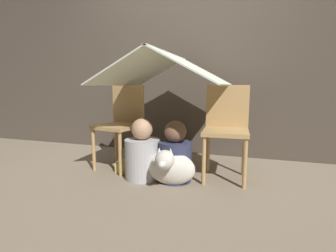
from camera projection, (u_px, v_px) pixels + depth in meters
ground_plane at (162, 180)px, 2.44m from camera, size 8.80×8.80×0.00m
wall_back at (189, 55)px, 3.25m from camera, size 7.00×0.05×2.50m
chair_left at (122, 121)px, 2.76m from camera, size 0.48×0.48×0.87m
chair_right at (226, 126)px, 2.44m from camera, size 0.42×0.42×0.87m
sheet_canopy at (168, 69)px, 2.46m from camera, size 1.11×1.15×0.30m
person_front at (142, 154)px, 2.45m from camera, size 0.33×0.33×0.57m
person_second at (175, 156)px, 2.38m from camera, size 0.30×0.30×0.56m
dog at (170, 167)px, 2.28m from camera, size 0.44×0.37×0.37m
floor_cushion at (144, 165)px, 2.73m from camera, size 0.47×0.38×0.10m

